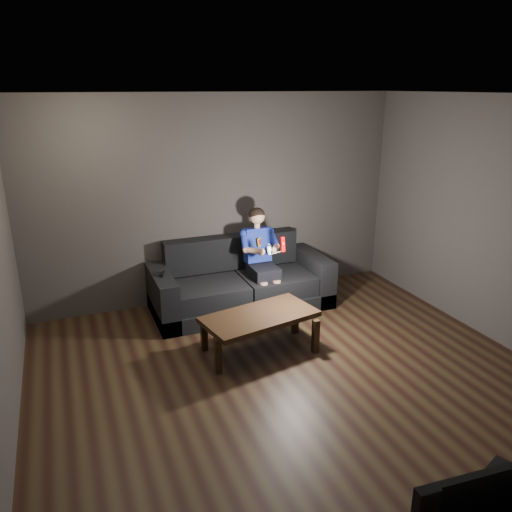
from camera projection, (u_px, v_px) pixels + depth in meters
name	position (u px, v px, depth m)	size (l,w,h in m)	color
floor	(301.00, 390.00, 4.79)	(5.00, 5.00, 0.00)	black
back_wall	(219.00, 200.00, 6.55)	(5.00, 0.04, 2.70)	#3D3A36
ceiling	(312.00, 95.00, 3.91)	(5.00, 5.00, 0.02)	silver
sofa	(240.00, 286.00, 6.50)	(2.28, 0.99, 0.88)	black
child	(261.00, 251.00, 6.39)	(0.50, 0.61, 1.22)	black
wii_remote_red	(283.00, 244.00, 5.94)	(0.04, 0.07, 0.18)	#D00002
nunchuk_white	(269.00, 249.00, 5.90)	(0.07, 0.09, 0.14)	silver
wii_remote_black	(162.00, 274.00, 5.95)	(0.08, 0.16, 0.03)	black
coffee_table	(260.00, 319.00, 5.37)	(1.32, 0.83, 0.44)	black
tv	(487.00, 499.00, 2.48)	(1.02, 0.13, 0.59)	black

